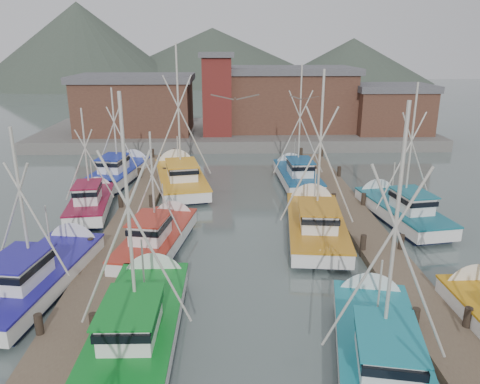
{
  "coord_description": "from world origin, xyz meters",
  "views": [
    {
      "loc": [
        -1.03,
        -17.08,
        10.65
      ],
      "look_at": [
        -0.3,
        8.13,
        2.6
      ],
      "focal_mm": 35.0,
      "sensor_mm": 36.0,
      "label": 1
    }
  ],
  "objects_px": {
    "boat_12": "(180,177)",
    "boat_8": "(160,236)",
    "lookout_tower": "(217,94)",
    "boat_4": "(141,319)"
  },
  "relations": [
    {
      "from": "boat_12",
      "to": "boat_8",
      "type": "bearing_deg",
      "value": -101.16
    },
    {
      "from": "boat_8",
      "to": "boat_12",
      "type": "bearing_deg",
      "value": 99.92
    },
    {
      "from": "lookout_tower",
      "to": "boat_4",
      "type": "distance_m",
      "value": 35.01
    },
    {
      "from": "lookout_tower",
      "to": "boat_4",
      "type": "relative_size",
      "value": 0.85
    },
    {
      "from": "lookout_tower",
      "to": "boat_8",
      "type": "xyz_separation_m",
      "value": [
        -2.71,
        -26.57,
        -4.88
      ]
    },
    {
      "from": "boat_4",
      "to": "boat_8",
      "type": "xyz_separation_m",
      "value": [
        -0.37,
        8.02,
        -0.01
      ]
    },
    {
      "from": "lookout_tower",
      "to": "boat_4",
      "type": "height_order",
      "value": "lookout_tower"
    },
    {
      "from": "boat_8",
      "to": "boat_4",
      "type": "bearing_deg",
      "value": -77.41
    },
    {
      "from": "lookout_tower",
      "to": "boat_8",
      "type": "bearing_deg",
      "value": -95.82
    },
    {
      "from": "boat_4",
      "to": "boat_12",
      "type": "bearing_deg",
      "value": 91.68
    }
  ]
}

